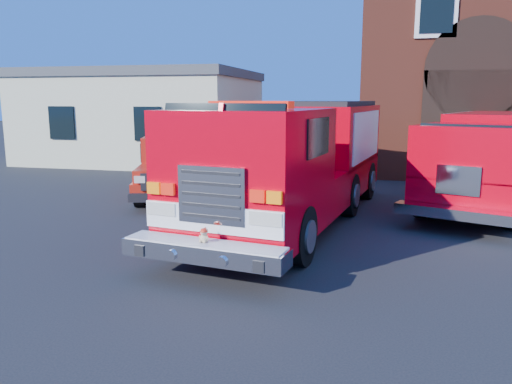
% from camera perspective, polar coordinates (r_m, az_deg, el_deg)
% --- Properties ---
extents(ground, '(100.00, 100.00, 0.00)m').
position_cam_1_polar(ground, '(10.73, 1.50, -5.69)').
color(ground, black).
rests_on(ground, ground).
extents(side_building, '(10.20, 8.20, 4.35)m').
position_cam_1_polar(side_building, '(25.62, -12.44, 8.56)').
color(side_building, beige).
rests_on(side_building, ground).
extents(fire_engine, '(4.14, 9.94, 2.97)m').
position_cam_1_polar(fire_engine, '(12.32, 4.73, 3.71)').
color(fire_engine, black).
rests_on(fire_engine, ground).
extents(pickup_truck, '(3.65, 6.09, 1.88)m').
position_cam_1_polar(pickup_truck, '(16.02, -8.95, 2.88)').
color(pickup_truck, black).
rests_on(pickup_truck, ground).
extents(secondary_truck, '(5.12, 8.33, 2.59)m').
position_cam_1_polar(secondary_truck, '(15.70, 25.19, 3.76)').
color(secondary_truck, black).
rests_on(secondary_truck, ground).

